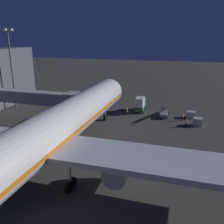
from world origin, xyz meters
The scene contains 13 objects.
ground_plane centered at (0.00, 0.00, 0.00)m, with size 320.00×320.00×0.00m, color #383533.
airliner_at_gate centered at (0.00, 10.67, 5.74)m, with size 49.59×65.00×18.28m.
jet_bridge centered at (13.51, -8.45, 5.86)m, with size 25.57×3.40×7.39m.
apron_floodlight_mast centered at (25.50, -17.82, 11.39)m, with size 2.90×0.50×19.85m.
belt_loader centered at (-12.41, -21.59, 0.85)m, with size 1.96×7.86×3.18m.
ops_van centered at (-6.25, -24.21, 1.82)m, with size 2.36×4.77×3.61m.
baggage_container_near_belt centered at (-19.70, -17.35, 0.82)m, with size 1.80×1.53×1.64m, color #B7BABF.
baggage_container_mid_row centered at (-18.53, -22.42, 0.75)m, with size 1.82×1.58×1.49m, color #B7BABF.
ground_crew_by_belt_loader centered at (-3.86, -20.14, 0.99)m, with size 0.40×0.40×1.81m.
ground_crew_marshaller_fwd centered at (-17.43, -15.82, 0.99)m, with size 0.40×0.40×1.79m.
ground_crew_under_port_wing centered at (-16.62, -19.75, 1.00)m, with size 0.40×0.40×1.82m.
traffic_cone_nose_port centered at (-2.20, -20.59, 0.28)m, with size 0.36×0.36×0.55m, color orange.
traffic_cone_nose_starboard centered at (2.20, -20.59, 0.28)m, with size 0.36×0.36×0.55m, color orange.
Camera 1 is at (-16.57, 34.48, 18.00)m, focal length 39.46 mm.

